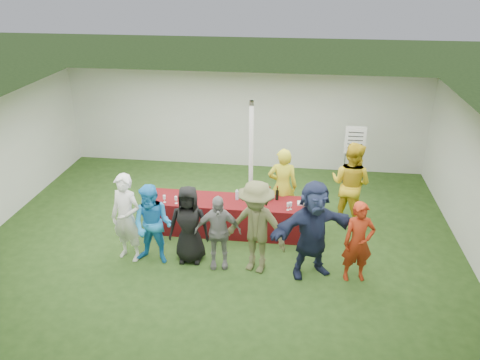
# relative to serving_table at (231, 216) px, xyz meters

# --- Properties ---
(ground) EXTENTS (60.00, 60.00, 0.00)m
(ground) POSITION_rel_serving_table_xyz_m (-0.17, -0.29, -0.38)
(ground) COLOR #284719
(ground) RESTS_ON ground
(tent) EXTENTS (10.00, 10.00, 10.00)m
(tent) POSITION_rel_serving_table_xyz_m (0.33, 0.91, 0.98)
(tent) COLOR white
(tent) RESTS_ON ground
(serving_table) EXTENTS (3.60, 0.80, 0.75)m
(serving_table) POSITION_rel_serving_table_xyz_m (0.00, 0.00, 0.00)
(serving_table) COLOR #650D0E
(serving_table) RESTS_ON ground
(wine_bottles) EXTENTS (0.71, 0.15, 0.32)m
(wine_bottles) POSITION_rel_serving_table_xyz_m (0.64, 0.14, 0.50)
(wine_bottles) COLOR black
(wine_bottles) RESTS_ON serving_table
(wine_glasses) EXTENTS (2.72, 0.14, 0.16)m
(wine_glasses) POSITION_rel_serving_table_xyz_m (-0.22, -0.25, 0.49)
(wine_glasses) COLOR silver
(wine_glasses) RESTS_ON serving_table
(water_bottle) EXTENTS (0.07, 0.07, 0.23)m
(water_bottle) POSITION_rel_serving_table_xyz_m (0.12, 0.08, 0.48)
(water_bottle) COLOR silver
(water_bottle) RESTS_ON serving_table
(bar_towel) EXTENTS (0.25, 0.18, 0.03)m
(bar_towel) POSITION_rel_serving_table_xyz_m (1.54, 0.05, 0.39)
(bar_towel) COLOR white
(bar_towel) RESTS_ON serving_table
(dump_bucket) EXTENTS (0.22, 0.22, 0.18)m
(dump_bucket) POSITION_rel_serving_table_xyz_m (1.62, -0.22, 0.46)
(dump_bucket) COLOR slate
(dump_bucket) RESTS_ON serving_table
(wine_list_sign) EXTENTS (0.50, 0.03, 1.80)m
(wine_list_sign) POSITION_rel_serving_table_xyz_m (2.74, 2.22, 0.94)
(wine_list_sign) COLOR slate
(wine_list_sign) RESTS_ON ground
(staff_pourer) EXTENTS (0.67, 0.45, 1.79)m
(staff_pourer) POSITION_rel_serving_table_xyz_m (1.07, 0.52, 0.52)
(staff_pourer) COLOR gold
(staff_pourer) RESTS_ON ground
(staff_back) EXTENTS (1.17, 1.10, 1.92)m
(staff_back) POSITION_rel_serving_table_xyz_m (2.55, 0.73, 0.59)
(staff_back) COLOR gold
(staff_back) RESTS_ON ground
(customer_0) EXTENTS (0.75, 0.60, 1.80)m
(customer_0) POSITION_rel_serving_table_xyz_m (-1.84, -1.26, 0.53)
(customer_0) COLOR white
(customer_0) RESTS_ON ground
(customer_1) EXTENTS (0.87, 0.71, 1.64)m
(customer_1) POSITION_rel_serving_table_xyz_m (-1.31, -1.32, 0.44)
(customer_1) COLOR #218CDA
(customer_1) RESTS_ON ground
(customer_2) EXTENTS (0.80, 0.55, 1.59)m
(customer_2) POSITION_rel_serving_table_xyz_m (-0.63, -1.18, 0.42)
(customer_2) COLOR black
(customer_2) RESTS_ON ground
(customer_3) EXTENTS (0.93, 0.50, 1.51)m
(customer_3) POSITION_rel_serving_table_xyz_m (-0.05, -1.30, 0.38)
(customer_3) COLOR gray
(customer_3) RESTS_ON ground
(customer_4) EXTENTS (1.35, 1.03, 1.86)m
(customer_4) POSITION_rel_serving_table_xyz_m (0.68, -1.34, 0.55)
(customer_4) COLOR brown
(customer_4) RESTS_ON ground
(customer_5) EXTENTS (1.85, 1.22, 1.91)m
(customer_5) POSITION_rel_serving_table_xyz_m (1.71, -1.32, 0.58)
(customer_5) COLOR #1E2643
(customer_5) RESTS_ON ground
(customer_6) EXTENTS (0.64, 0.48, 1.58)m
(customer_6) POSITION_rel_serving_table_xyz_m (2.53, -1.38, 0.41)
(customer_6) COLOR #A02911
(customer_6) RESTS_ON ground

